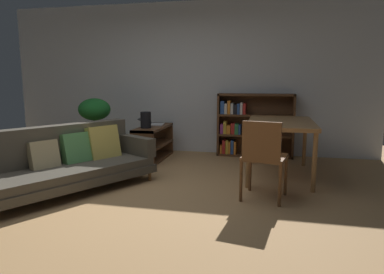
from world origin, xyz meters
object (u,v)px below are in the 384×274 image
at_px(fabric_couch, 66,161).
at_px(dining_table, 281,126).
at_px(open_laptop, 153,123).
at_px(potted_floor_plant, 95,116).
at_px(bookshelf, 250,125).
at_px(dining_chair_near, 263,155).
at_px(desk_speaker, 146,120).
at_px(media_console, 153,143).

height_order(fabric_couch, dining_table, fabric_couch).
height_order(open_laptop, dining_table, dining_table).
relative_size(potted_floor_plant, bookshelf, 0.78).
relative_size(open_laptop, dining_chair_near, 0.51).
bearing_deg(fabric_couch, potted_floor_plant, 106.58).
distance_m(open_laptop, desk_speaker, 0.42).
bearing_deg(media_console, dining_chair_near, -41.89).
xyz_separation_m(media_console, dining_chair_near, (1.85, -1.66, 0.24)).
height_order(dining_chair_near, bookshelf, bookshelf).
bearing_deg(potted_floor_plant, dining_table, -8.46).
bearing_deg(dining_table, media_console, 164.32).
distance_m(fabric_couch, dining_chair_near, 2.35).
xyz_separation_m(desk_speaker, dining_chair_near, (1.89, -1.45, -0.17)).
distance_m(open_laptop, bookshelf, 1.69).
bearing_deg(potted_floor_plant, open_laptop, 19.50).
xyz_separation_m(open_laptop, dining_chair_near, (1.92, -1.86, -0.07)).
height_order(desk_speaker, dining_chair_near, dining_chair_near).
relative_size(dining_table, dining_chair_near, 1.58).
relative_size(desk_speaker, dining_chair_near, 0.29).
xyz_separation_m(media_console, open_laptop, (-0.08, 0.20, 0.31)).
relative_size(open_laptop, bookshelf, 0.35).
xyz_separation_m(dining_table, dining_chair_near, (-0.20, -1.08, -0.18)).
bearing_deg(fabric_couch, bookshelf, 50.24).
xyz_separation_m(media_console, dining_table, (2.04, -0.57, 0.42)).
distance_m(media_console, desk_speaker, 0.47).
height_order(open_laptop, dining_chair_near, dining_chair_near).
xyz_separation_m(desk_speaker, bookshelf, (1.60, 0.87, -0.15)).
bearing_deg(dining_chair_near, potted_floor_plant, 151.58).
height_order(fabric_couch, desk_speaker, desk_speaker).
distance_m(potted_floor_plant, dining_table, 3.07).
distance_m(fabric_couch, open_laptop, 2.05).
height_order(potted_floor_plant, dining_table, potted_floor_plant).
distance_m(dining_table, dining_chair_near, 1.11).
bearing_deg(potted_floor_plant, fabric_couch, -73.42).
relative_size(fabric_couch, media_console, 2.04).
bearing_deg(desk_speaker, open_laptop, 94.03).
distance_m(media_console, dining_chair_near, 2.49).
distance_m(desk_speaker, potted_floor_plant, 0.94).
xyz_separation_m(dining_table, bookshelf, (-0.49, 1.24, -0.15)).
xyz_separation_m(fabric_couch, dining_chair_near, (2.34, 0.14, 0.17)).
xyz_separation_m(media_console, potted_floor_plant, (-0.99, -0.12, 0.45)).
bearing_deg(desk_speaker, dining_chair_near, -37.38).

